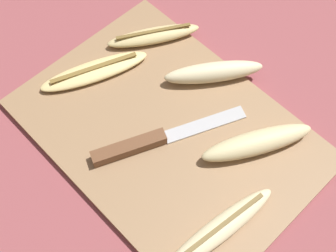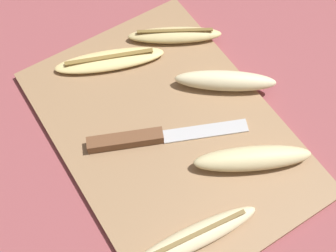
{
  "view_description": "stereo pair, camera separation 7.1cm",
  "coord_description": "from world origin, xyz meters",
  "px_view_note": "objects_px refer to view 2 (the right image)",
  "views": [
    {
      "loc": [
        0.25,
        -0.24,
        0.64
      ],
      "look_at": [
        0.0,
        0.0,
        0.02
      ],
      "focal_mm": 50.0,
      "sensor_mm": 36.0,
      "label": 1
    },
    {
      "loc": [
        0.29,
        -0.19,
        0.64
      ],
      "look_at": [
        0.0,
        0.0,
        0.02
      ],
      "focal_mm": 50.0,
      "sensor_mm": 36.0,
      "label": 2
    }
  ],
  "objects_px": {
    "knife": "(139,139)",
    "banana_cream_curved": "(195,237)",
    "banana_soft_right": "(252,158)",
    "banana_pale_long": "(225,81)",
    "banana_golden_short": "(110,60)",
    "banana_spotted_left": "(175,35)"
  },
  "relations": [
    {
      "from": "knife",
      "to": "banana_pale_long",
      "type": "bearing_deg",
      "value": 117.31
    },
    {
      "from": "knife",
      "to": "banana_cream_curved",
      "type": "xyz_separation_m",
      "value": [
        0.17,
        -0.01,
        0.0
      ]
    },
    {
      "from": "knife",
      "to": "banana_soft_right",
      "type": "bearing_deg",
      "value": 68.08
    },
    {
      "from": "banana_cream_curved",
      "to": "banana_golden_short",
      "type": "height_order",
      "value": "banana_cream_curved"
    },
    {
      "from": "knife",
      "to": "banana_spotted_left",
      "type": "distance_m",
      "value": 0.21
    },
    {
      "from": "banana_soft_right",
      "to": "banana_golden_short",
      "type": "xyz_separation_m",
      "value": [
        -0.27,
        -0.09,
        -0.01
      ]
    },
    {
      "from": "banana_cream_curved",
      "to": "banana_soft_right",
      "type": "height_order",
      "value": "banana_soft_right"
    },
    {
      "from": "banana_spotted_left",
      "to": "banana_pale_long",
      "type": "xyz_separation_m",
      "value": [
        0.13,
        0.01,
        0.01
      ]
    },
    {
      "from": "banana_spotted_left",
      "to": "banana_pale_long",
      "type": "distance_m",
      "value": 0.13
    },
    {
      "from": "banana_pale_long",
      "to": "banana_golden_short",
      "type": "bearing_deg",
      "value": -136.48
    },
    {
      "from": "banana_cream_curved",
      "to": "knife",
      "type": "bearing_deg",
      "value": 175.25
    },
    {
      "from": "banana_soft_right",
      "to": "banana_golden_short",
      "type": "distance_m",
      "value": 0.28
    },
    {
      "from": "banana_spotted_left",
      "to": "banana_cream_curved",
      "type": "relative_size",
      "value": 0.82
    },
    {
      "from": "knife",
      "to": "banana_golden_short",
      "type": "distance_m",
      "value": 0.16
    },
    {
      "from": "banana_spotted_left",
      "to": "banana_golden_short",
      "type": "bearing_deg",
      "value": -96.69
    },
    {
      "from": "knife",
      "to": "banana_pale_long",
      "type": "xyz_separation_m",
      "value": [
        -0.01,
        0.17,
        0.01
      ]
    },
    {
      "from": "banana_pale_long",
      "to": "knife",
      "type": "bearing_deg",
      "value": -85.87
    },
    {
      "from": "knife",
      "to": "banana_cream_curved",
      "type": "height_order",
      "value": "banana_cream_curved"
    },
    {
      "from": "banana_spotted_left",
      "to": "banana_soft_right",
      "type": "height_order",
      "value": "banana_soft_right"
    },
    {
      "from": "knife",
      "to": "banana_soft_right",
      "type": "distance_m",
      "value": 0.17
    },
    {
      "from": "banana_spotted_left",
      "to": "banana_soft_right",
      "type": "bearing_deg",
      "value": -7.31
    },
    {
      "from": "banana_spotted_left",
      "to": "banana_pale_long",
      "type": "bearing_deg",
      "value": 6.39
    }
  ]
}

